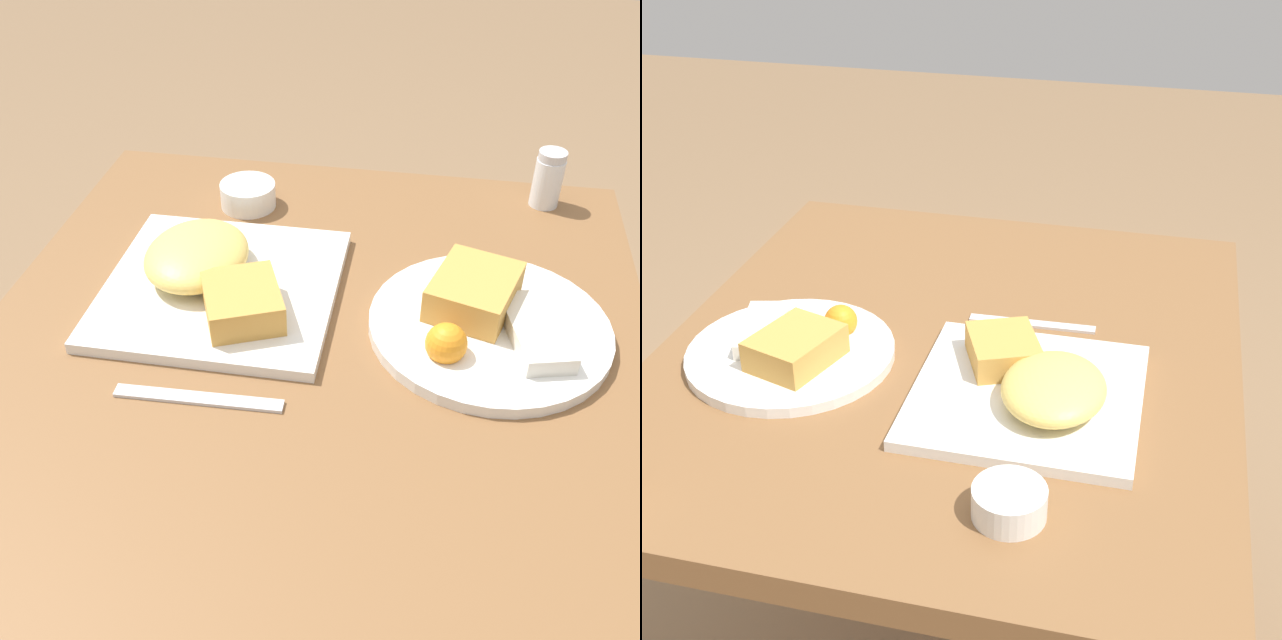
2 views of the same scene
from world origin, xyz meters
TOP-DOWN VIEW (x-y plane):
  - dining_table at (0.00, 0.00)m, footprint 0.85×0.74m
  - plate_square_near at (-0.09, -0.13)m, footprint 0.27×0.27m
  - plate_oval_far at (-0.07, 0.19)m, footprint 0.26×0.26m
  - sauce_ramekin at (-0.29, -0.14)m, footprint 0.08×0.08m
  - butter_knife at (0.08, -0.09)m, footprint 0.02×0.17m

SIDE VIEW (x-z plane):
  - dining_table at x=0.00m, z-range 0.25..0.96m
  - butter_knife at x=0.08m, z-range 0.71..0.71m
  - plate_oval_far at x=-0.07m, z-range 0.70..0.75m
  - sauce_ramekin at x=-0.29m, z-range 0.71..0.74m
  - plate_square_near at x=-0.09m, z-range 0.70..0.76m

